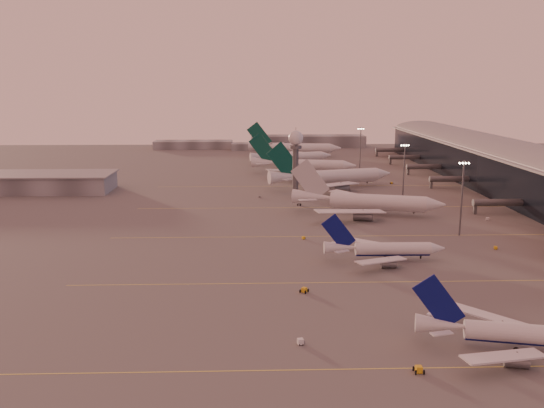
{
  "coord_description": "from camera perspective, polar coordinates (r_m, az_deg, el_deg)",
  "views": [
    {
      "loc": [
        -12.99,
        -127.64,
        49.23
      ],
      "look_at": [
        -7.08,
        60.98,
        9.74
      ],
      "focal_mm": 38.0,
      "sensor_mm": 36.0,
      "label": 1
    }
  ],
  "objects": [
    {
      "name": "ground",
      "position": [
        137.42,
        3.8,
        -9.2
      ],
      "size": [
        700.0,
        700.0,
        0.0
      ],
      "primitive_type": "plane",
      "color": "#575555",
      "rests_on": "ground"
    },
    {
      "name": "taxiway_markings",
      "position": [
        194.93,
        11.02,
        -3.03
      ],
      "size": [
        180.0,
        185.25,
        0.02
      ],
      "color": "#E1D14F",
      "rests_on": "ground"
    },
    {
      "name": "terminal",
      "position": [
        269.49,
        24.9,
        2.46
      ],
      "size": [
        57.0,
        362.0,
        23.04
      ],
      "color": "black",
      "rests_on": "ground"
    },
    {
      "name": "hangar",
      "position": [
        291.72,
        -23.3,
        2.0
      ],
      "size": [
        82.0,
        27.0,
        8.5
      ],
      "color": "#5B5D62",
      "rests_on": "ground"
    },
    {
      "name": "radar_tower",
      "position": [
        249.9,
        2.35,
        5.31
      ],
      "size": [
        6.4,
        6.4,
        31.1
      ],
      "color": "#4F5156",
      "rests_on": "ground"
    },
    {
      "name": "mast_b",
      "position": [
        198.09,
        18.31,
        0.89
      ],
      "size": [
        3.6,
        0.56,
        25.0
      ],
      "color": "#4F5156",
      "rests_on": "ground"
    },
    {
      "name": "mast_c",
      "position": [
        248.4,
        12.94,
        3.31
      ],
      "size": [
        3.6,
        0.56,
        25.0
      ],
      "color": "#4F5156",
      "rests_on": "ground"
    },
    {
      "name": "mast_d",
      "position": [
        335.16,
        8.74,
        5.61
      ],
      "size": [
        3.6,
        0.56,
        25.0
      ],
      "color": "#4F5156",
      "rests_on": "ground"
    },
    {
      "name": "distant_horizon",
      "position": [
        455.32,
        0.18,
        6.11
      ],
      "size": [
        165.0,
        37.5,
        9.0
      ],
      "color": "#5B5D62",
      "rests_on": "ground"
    },
    {
      "name": "narrowbody_near",
      "position": [
        119.47,
        22.56,
        -11.98
      ],
      "size": [
        35.49,
        28.0,
        14.07
      ],
      "color": "silver",
      "rests_on": "ground"
    },
    {
      "name": "narrowbody_mid",
      "position": [
        166.53,
        11.05,
        -4.6
      ],
      "size": [
        35.29,
        28.2,
        13.8
      ],
      "color": "silver",
      "rests_on": "ground"
    },
    {
      "name": "widebody_white",
      "position": [
        223.89,
        9.43,
        -0.1
      ],
      "size": [
        57.66,
        45.58,
        20.79
      ],
      "color": "silver",
      "rests_on": "ground"
    },
    {
      "name": "greentail_a",
      "position": [
        278.58,
        5.94,
        2.43
      ],
      "size": [
        62.48,
        49.81,
        23.2
      ],
      "color": "silver",
      "rests_on": "ground"
    },
    {
      "name": "greentail_b",
      "position": [
        320.59,
        3.17,
        3.66
      ],
      "size": [
        58.6,
        46.86,
        21.54
      ],
      "color": "silver",
      "rests_on": "ground"
    },
    {
      "name": "greentail_c",
      "position": [
        360.37,
        1.95,
        4.51
      ],
      "size": [
        52.66,
        42.03,
        19.48
      ],
      "color": "silver",
      "rests_on": "ground"
    },
    {
      "name": "greentail_d",
      "position": [
        400.0,
        2.28,
        5.35
      ],
      "size": [
        65.16,
        52.37,
        23.69
      ],
      "color": "silver",
      "rests_on": "ground"
    },
    {
      "name": "gsv_truck_a",
      "position": [
        113.77,
        3.08,
        -13.15
      ],
      "size": [
        6.29,
        3.41,
        2.41
      ],
      "color": "silver",
      "rests_on": "ground"
    },
    {
      "name": "gsv_tug_near",
      "position": [
        107.01,
        14.33,
        -15.62
      ],
      "size": [
        2.42,
        3.98,
        1.13
      ],
      "color": "gold",
      "rests_on": "ground"
    },
    {
      "name": "gsv_tug_mid",
      "position": [
        140.07,
        3.21,
        -8.53
      ],
      "size": [
        4.57,
        4.12,
        1.12
      ],
      "color": "gold",
      "rests_on": "ground"
    },
    {
      "name": "gsv_truck_b",
      "position": [
        187.53,
        21.41,
        -3.92
      ],
      "size": [
        5.15,
        2.55,
        1.99
      ],
      "color": "gold",
      "rests_on": "ground"
    },
    {
      "name": "gsv_truck_c",
      "position": [
        186.35,
        3.25,
        -3.2
      ],
      "size": [
        5.15,
        3.54,
        1.96
      ],
      "color": "gold",
      "rests_on": "ground"
    },
    {
      "name": "gsv_catering_b",
      "position": [
        225.62,
        20.66,
        -1.02
      ],
      "size": [
        5.17,
        2.69,
        4.12
      ],
      "color": "silver",
      "rests_on": "ground"
    },
    {
      "name": "gsv_tug_far",
      "position": [
        237.46,
        2.71,
        -0.03
      ],
      "size": [
        2.86,
        3.94,
        1.02
      ],
      "color": "slate",
      "rests_on": "ground"
    },
    {
      "name": "gsv_truck_d",
      "position": [
        253.81,
        -1.23,
        0.86
      ],
      "size": [
        1.98,
        4.87,
        1.94
      ],
      "color": "slate",
      "rests_on": "ground"
    },
    {
      "name": "gsv_tug_hangar",
      "position": [
        294.79,
        11.76,
        2.05
      ],
      "size": [
        3.08,
        1.88,
        0.87
      ],
      "color": "gold",
      "rests_on": "ground"
    }
  ]
}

